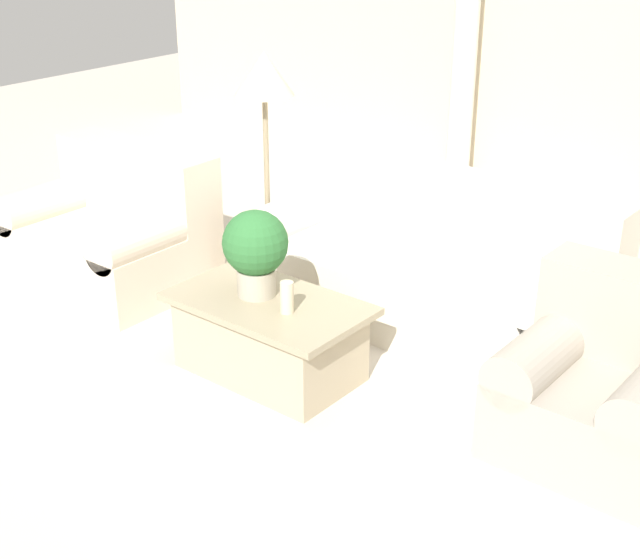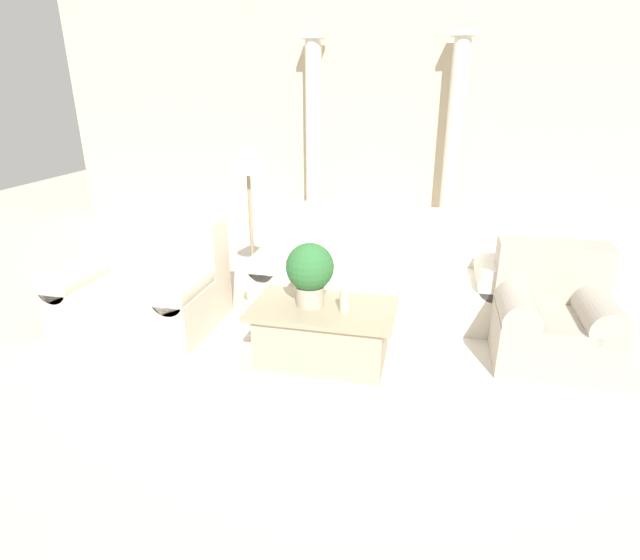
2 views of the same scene
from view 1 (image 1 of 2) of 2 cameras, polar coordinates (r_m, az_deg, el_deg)
The scene contains 10 objects.
ground_plane at distance 5.41m, azimuth 1.28°, elevation -4.07°, with size 16.00×16.00×0.00m, color beige.
wall_back at distance 7.81m, azimuth 17.53°, elevation 16.14°, with size 10.00×0.06×3.20m.
sofa_long at distance 5.64m, azimuth 6.99°, elevation 0.99°, with size 2.31×0.94×0.91m.
loveseat at distance 6.31m, azimuth -12.99°, elevation 3.21°, with size 1.32×0.94×0.91m.
coffee_table at distance 5.00m, azimuth -3.25°, elevation -3.62°, with size 1.10×0.65×0.46m.
potted_plant at distance 4.86m, azimuth -4.15°, elevation 2.06°, with size 0.36×0.36×0.49m.
pillar_candle at distance 4.72m, azimuth -2.13°, elevation -1.12°, with size 0.07×0.07×0.18m.
floor_lamp at distance 5.97m, azimuth -3.58°, elevation 12.40°, with size 0.39×0.39×1.55m.
column_left at distance 8.02m, azimuth 9.33°, elevation 15.27°, with size 0.30×0.30×2.64m.
armchair at distance 4.53m, azimuth 17.74°, elevation -6.19°, with size 0.85×0.86×0.87m.
Camera 1 is at (2.89, -3.78, 2.58)m, focal length 50.00 mm.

